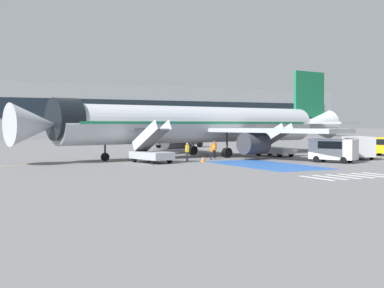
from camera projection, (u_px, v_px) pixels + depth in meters
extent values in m
plane|color=slate|center=(209.00, 156.00, 61.64)|extent=(600.00, 600.00, 0.00)
cube|color=gold|center=(198.00, 157.00, 60.55)|extent=(76.34, 14.56, 0.01)
cube|color=#2856A8|center=(265.00, 165.00, 48.55)|extent=(6.23, 13.27, 0.01)
cube|color=silver|center=(316.00, 178.00, 36.74)|extent=(0.44, 3.60, 0.01)
cube|color=silver|center=(330.00, 177.00, 37.28)|extent=(0.44, 3.60, 0.01)
cube|color=silver|center=(343.00, 177.00, 37.81)|extent=(0.44, 3.60, 0.01)
cube|color=silver|center=(356.00, 176.00, 38.35)|extent=(0.44, 3.60, 0.01)
cube|color=silver|center=(368.00, 175.00, 38.88)|extent=(0.44, 3.60, 0.01)
cube|color=silver|center=(380.00, 174.00, 39.42)|extent=(0.44, 3.60, 0.01)
cylinder|color=#B7BCC4|center=(198.00, 125.00, 60.41)|extent=(33.81, 10.22, 4.06)
cone|color=#B7BCC4|center=(34.00, 125.00, 48.90)|extent=(5.13, 4.74, 3.98)
cone|color=#B7BCC4|center=(314.00, 124.00, 72.41)|extent=(6.71, 4.96, 3.90)
cylinder|color=black|center=(65.00, 119.00, 50.73)|extent=(3.16, 4.49, 4.10)
cube|color=#197A4C|center=(198.00, 123.00, 60.41)|extent=(31.18, 9.80, 0.24)
cube|color=#B7BCC4|center=(272.00, 130.00, 55.66)|extent=(9.78, 16.85, 0.44)
cylinder|color=#38383D|center=(254.00, 144.00, 55.86)|extent=(3.28, 2.74, 2.24)
cube|color=#B7BCC4|center=(178.00, 129.00, 69.15)|extent=(5.62, 16.35, 0.44)
cylinder|color=#38383D|center=(174.00, 140.00, 67.31)|extent=(3.28, 2.74, 2.24)
cube|color=#197A4C|center=(309.00, 94.00, 71.71)|extent=(5.66, 1.41, 6.06)
cube|color=#B7BCC4|center=(329.00, 123.00, 68.41)|extent=(4.80, 7.07, 0.24)
cube|color=#B7BCC4|center=(285.00, 123.00, 74.56)|extent=(4.80, 7.07, 0.24)
cylinder|color=#38383D|center=(105.00, 143.00, 53.37)|extent=(0.20, 0.20, 2.84)
cylinder|color=black|center=(105.00, 157.00, 53.42)|extent=(0.88, 0.43, 0.84)
cylinder|color=#38383D|center=(227.00, 141.00, 58.98)|extent=(0.24, 0.24, 2.50)
cylinder|color=black|center=(227.00, 153.00, 59.03)|extent=(1.19, 0.79, 1.10)
cylinder|color=#38383D|center=(193.00, 140.00, 63.97)|extent=(0.24, 0.24, 2.50)
cylinder|color=black|center=(193.00, 150.00, 64.02)|extent=(1.19, 0.79, 1.10)
cube|color=#ADB2BA|center=(151.00, 156.00, 51.25)|extent=(3.05, 5.12, 0.70)
cylinder|color=black|center=(134.00, 159.00, 52.04)|extent=(0.35, 0.73, 0.70)
cylinder|color=black|center=(150.00, 158.00, 53.17)|extent=(0.35, 0.73, 0.70)
cylinder|color=black|center=(153.00, 160.00, 49.36)|extent=(0.35, 0.73, 0.70)
cylinder|color=black|center=(169.00, 160.00, 50.49)|extent=(0.35, 0.73, 0.70)
cube|color=#4C4C51|center=(151.00, 140.00, 51.20)|extent=(2.17, 4.35, 2.33)
cube|color=#4C4C51|center=(139.00, 129.00, 52.97)|extent=(1.82, 1.39, 0.12)
cube|color=silver|center=(145.00, 136.00, 50.71)|extent=(0.90, 4.46, 3.02)
cube|color=silver|center=(158.00, 135.00, 51.64)|extent=(0.90, 4.46, 3.02)
cube|color=#ADB2BA|center=(275.00, 150.00, 61.41)|extent=(3.05, 5.12, 0.70)
cylinder|color=black|center=(258.00, 153.00, 62.20)|extent=(0.35, 0.73, 0.70)
cylinder|color=black|center=(270.00, 152.00, 63.32)|extent=(0.35, 0.73, 0.70)
cylinder|color=black|center=(280.00, 154.00, 59.52)|extent=(0.35, 0.73, 0.70)
cylinder|color=black|center=(291.00, 154.00, 60.65)|extent=(0.35, 0.73, 0.70)
cube|color=#4C4C51|center=(275.00, 139.00, 61.36)|extent=(2.17, 4.34, 2.02)
cube|color=#4C4C51|center=(261.00, 131.00, 63.14)|extent=(1.82, 1.39, 0.12)
cube|color=silver|center=(270.00, 135.00, 60.88)|extent=(0.89, 4.41, 2.74)
cube|color=silver|center=(279.00, 135.00, 61.81)|extent=(0.89, 4.41, 2.74)
cube|color=#38383D|center=(177.00, 143.00, 84.23)|extent=(8.23, 3.46, 0.60)
cube|color=silver|center=(197.00, 139.00, 86.36)|extent=(2.05, 2.58, 1.60)
cube|color=black|center=(202.00, 137.00, 86.84)|extent=(0.29, 1.99, 0.70)
cylinder|color=#B7BCC4|center=(175.00, 133.00, 83.97)|extent=(5.77, 3.20, 2.54)
cylinder|color=gold|center=(175.00, 133.00, 83.97)|extent=(0.67, 2.62, 2.60)
cylinder|color=black|center=(192.00, 144.00, 87.19)|extent=(0.99, 0.40, 0.96)
cylinder|color=black|center=(200.00, 144.00, 85.21)|extent=(0.99, 0.40, 0.96)
cylinder|color=black|center=(171.00, 144.00, 84.98)|extent=(0.99, 0.40, 0.96)
cylinder|color=black|center=(179.00, 145.00, 83.00)|extent=(0.99, 0.40, 0.96)
cylinder|color=black|center=(159.00, 145.00, 83.75)|extent=(0.99, 0.40, 0.96)
cylinder|color=black|center=(166.00, 145.00, 81.78)|extent=(0.99, 0.40, 0.96)
cylinder|color=black|center=(372.00, 153.00, 62.62)|extent=(0.38, 0.67, 0.64)
cylinder|color=black|center=(379.00, 152.00, 63.78)|extent=(0.38, 0.67, 0.64)
cube|color=silver|center=(333.00, 149.00, 51.49)|extent=(3.67, 4.72, 1.95)
cube|color=black|center=(333.00, 145.00, 51.48)|extent=(2.79, 3.00, 0.70)
cylinder|color=black|center=(316.00, 159.00, 51.62)|extent=(0.47, 0.66, 0.64)
cylinder|color=black|center=(323.00, 158.00, 53.02)|extent=(0.47, 0.66, 0.64)
cylinder|color=black|center=(344.00, 160.00, 50.04)|extent=(0.47, 0.66, 0.64)
cylinder|color=black|center=(350.00, 159.00, 51.44)|extent=(0.47, 0.66, 0.64)
cube|color=silver|center=(358.00, 146.00, 56.87)|extent=(3.76, 5.43, 2.07)
cube|color=black|center=(358.00, 142.00, 56.85)|extent=(2.86, 3.33, 0.75)
cylinder|color=black|center=(372.00, 157.00, 55.37)|extent=(0.44, 0.67, 0.64)
cylinder|color=black|center=(355.00, 157.00, 55.29)|extent=(0.44, 0.67, 0.64)
cylinder|color=black|center=(360.00, 155.00, 58.54)|extent=(0.44, 0.67, 0.64)
cylinder|color=black|center=(345.00, 155.00, 58.45)|extent=(0.44, 0.67, 0.64)
cylinder|color=#191E38|center=(211.00, 156.00, 55.71)|extent=(0.14, 0.14, 0.81)
cylinder|color=#191E38|center=(211.00, 156.00, 55.54)|extent=(0.14, 0.14, 0.81)
cube|color=orange|center=(211.00, 149.00, 55.60)|extent=(0.39, 0.47, 0.64)
cube|color=silver|center=(211.00, 149.00, 55.60)|extent=(0.41, 0.49, 0.06)
sphere|color=tan|center=(211.00, 145.00, 55.58)|extent=(0.22, 0.22, 0.22)
cylinder|color=black|center=(214.00, 154.00, 58.22)|extent=(0.14, 0.14, 0.91)
cylinder|color=black|center=(215.00, 154.00, 58.11)|extent=(0.14, 0.14, 0.91)
cube|color=orange|center=(214.00, 147.00, 58.14)|extent=(0.37, 0.47, 0.72)
cube|color=silver|center=(214.00, 147.00, 58.14)|extent=(0.38, 0.49, 0.06)
sphere|color=#9E704C|center=(214.00, 142.00, 58.12)|extent=(0.25, 0.25, 0.25)
cylinder|color=#191E38|center=(187.00, 157.00, 53.78)|extent=(0.14, 0.14, 0.88)
cylinder|color=#191E38|center=(187.00, 156.00, 53.94)|extent=(0.14, 0.14, 0.88)
cube|color=yellow|center=(187.00, 149.00, 53.83)|extent=(0.24, 0.43, 0.70)
cube|color=silver|center=(187.00, 149.00, 53.83)|extent=(0.25, 0.44, 0.06)
sphere|color=tan|center=(187.00, 144.00, 53.81)|extent=(0.24, 0.24, 0.24)
cone|color=orange|center=(203.00, 159.00, 52.79)|extent=(0.46, 0.46, 0.51)
cylinder|color=white|center=(203.00, 159.00, 52.78)|extent=(0.25, 0.25, 0.06)
cube|color=#9EA3A8|center=(103.00, 112.00, 133.47)|extent=(136.10, 12.00, 13.24)
cube|color=#19232D|center=(111.00, 109.00, 128.03)|extent=(130.65, 0.10, 4.64)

